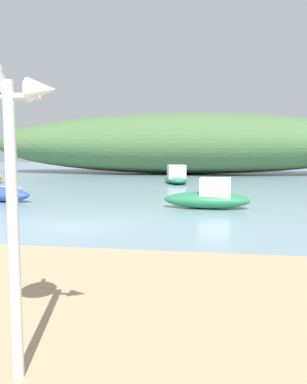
{
  "coord_description": "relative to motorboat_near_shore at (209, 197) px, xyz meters",
  "views": [
    {
      "loc": [
        5.02,
        -12.96,
        2.63
      ],
      "look_at": [
        2.41,
        3.32,
        0.87
      ],
      "focal_mm": 38.25,
      "sensor_mm": 36.0,
      "label": 1
    }
  ],
  "objects": [
    {
      "name": "distant_hill",
      "position": [
        -3.51,
        24.79,
        2.61
      ],
      "size": [
        41.46,
        10.48,
        6.23
      ],
      "primitive_type": "ellipsoid",
      "color": "#476B3D",
      "rests_on": "ground"
    },
    {
      "name": "motorboat_near_shore",
      "position": [
        0.0,
        0.0,
        0.0
      ],
      "size": [
        3.82,
        1.5,
        1.35
      ],
      "color": "#287A4C",
      "rests_on": "ground"
    },
    {
      "name": "ground_plane",
      "position": [
        -4.59,
        -5.02,
        -0.5
      ],
      "size": [
        120.0,
        120.0,
        0.0
      ],
      "primitive_type": "plane",
      "color": "#7A99A8"
    },
    {
      "name": "motorboat_far_right",
      "position": [
        -2.79,
        12.79,
        -0.01
      ],
      "size": [
        2.51,
        4.61,
        1.4
      ],
      "color": "#287A4C",
      "rests_on": "ground"
    }
  ]
}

